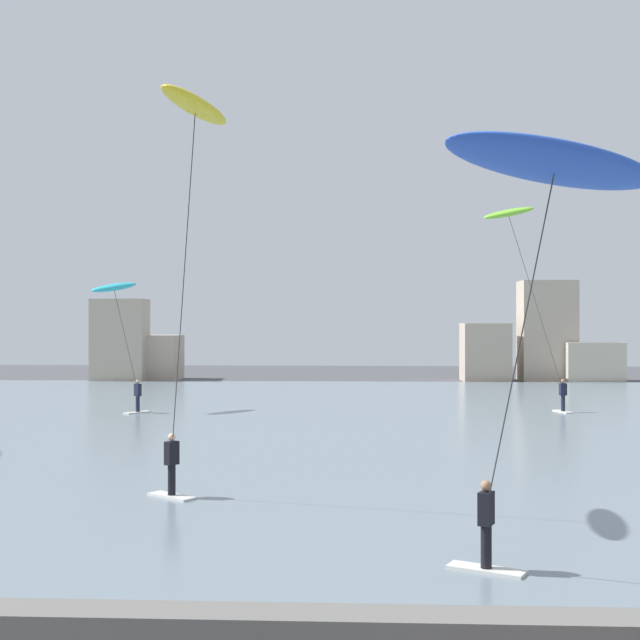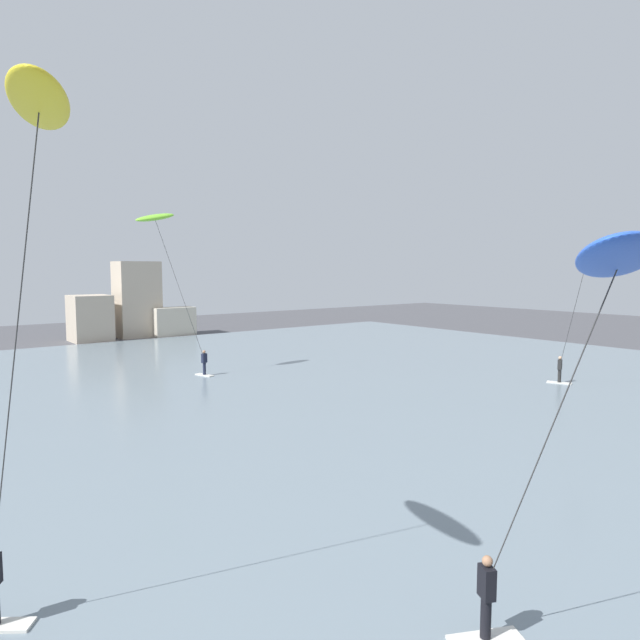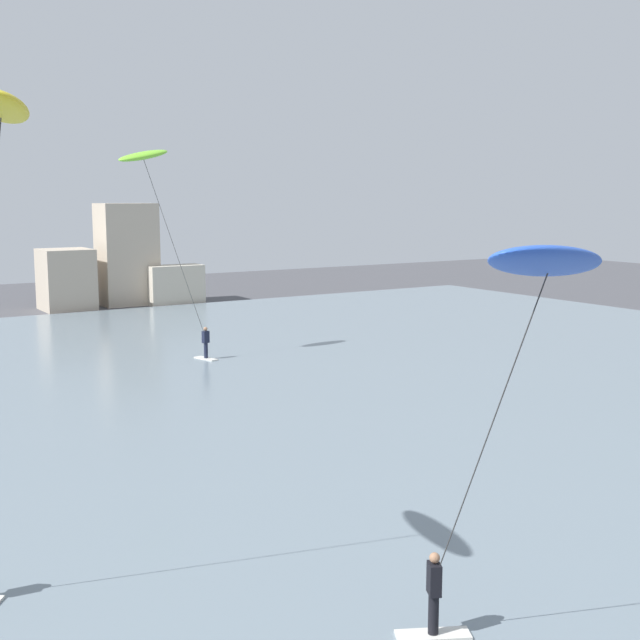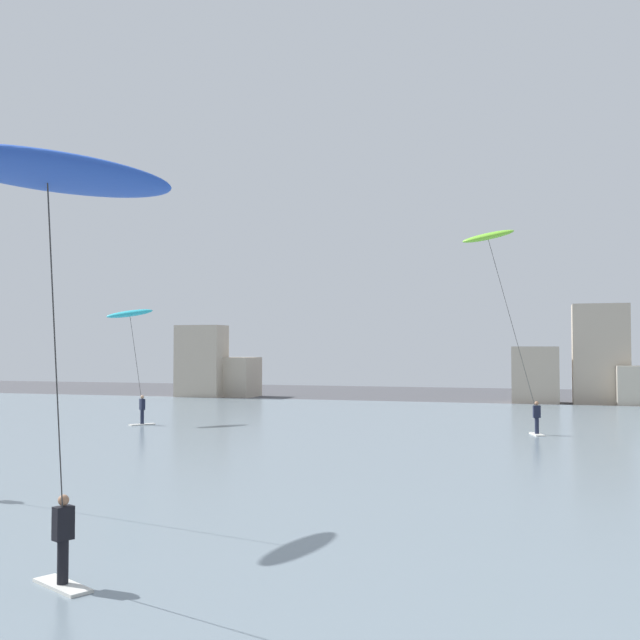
# 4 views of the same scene
# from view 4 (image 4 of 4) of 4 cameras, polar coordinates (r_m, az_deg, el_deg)

# --- Properties ---
(water_bay) EXTENTS (84.00, 52.00, 0.10)m
(water_bay) POSITION_cam_4_polar(r_m,az_deg,el_deg) (35.16, 3.07, -9.17)
(water_bay) COLOR slate
(water_bay) RESTS_ON ground
(far_shore_buildings) EXTENTS (40.34, 5.11, 7.75)m
(far_shore_buildings) POSITION_cam_4_polar(r_m,az_deg,el_deg) (62.68, 9.23, -3.41)
(far_shore_buildings) COLOR #B7A893
(far_shore_buildings) RESTS_ON ground
(kitesurfer_cyan) EXTENTS (3.30, 3.39, 6.66)m
(kitesurfer_cyan) POSITION_cam_4_polar(r_m,az_deg,el_deg) (45.03, -13.96, -0.30)
(kitesurfer_cyan) COLOR silver
(kitesurfer_cyan) RESTS_ON water_bay
(kitesurfer_blue) EXTENTS (4.09, 3.53, 7.67)m
(kitesurfer_blue) POSITION_cam_4_polar(r_m,az_deg,el_deg) (13.02, -19.67, 8.54)
(kitesurfer_blue) COLOR silver
(kitesurfer_blue) RESTS_ON water_bay
(kitesurfer_lime) EXTENTS (4.21, 3.01, 10.65)m
(kitesurfer_lime) POSITION_cam_4_polar(r_m,az_deg,el_deg) (40.74, 12.91, 4.52)
(kitesurfer_lime) COLOR silver
(kitesurfer_lime) RESTS_ON water_bay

